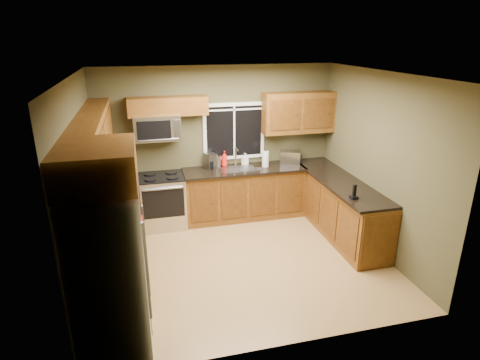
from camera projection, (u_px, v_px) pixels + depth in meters
name	position (u px, v px, depth m)	size (l,w,h in m)	color
floor	(242.00, 260.00, 5.99)	(4.20, 4.20, 0.00)	olive
ceiling	(243.00, 74.00, 5.07)	(4.20, 4.20, 0.00)	white
back_wall	(218.00, 143.00, 7.17)	(4.20, 4.20, 0.00)	#454228
front_wall	(289.00, 234.00, 3.89)	(4.20, 4.20, 0.00)	#454228
left_wall	(82.00, 188.00, 5.05)	(3.60, 3.60, 0.00)	#454228
right_wall	(378.00, 164.00, 6.01)	(3.60, 3.60, 0.00)	#454228
window	(234.00, 131.00, 7.15)	(1.12, 0.03, 1.02)	white
base_cabinets_left	(115.00, 233.00, 5.86)	(0.60, 2.65, 0.90)	brown
countertop_left	(114.00, 203.00, 5.70)	(0.65, 2.65, 0.04)	black
base_cabinets_back	(244.00, 194.00, 7.30)	(2.17, 0.60, 0.90)	brown
countertop_back	(245.00, 170.00, 7.12)	(2.17, 0.65, 0.04)	black
base_cabinets_peninsula	(338.00, 207.00, 6.74)	(0.60, 2.52, 0.90)	brown
countertop_peninsula	(339.00, 180.00, 6.58)	(0.65, 2.50, 0.04)	black
upper_cabinets_left	(94.00, 139.00, 5.35)	(0.33, 2.65, 0.72)	brown
upper_cabinets_back_left	(168.00, 106.00, 6.58)	(1.30, 0.33, 0.30)	brown
upper_cabinets_back_right	(298.00, 113.00, 7.18)	(1.30, 0.33, 0.72)	brown
upper_cabinet_over_fridge	(96.00, 166.00, 3.71)	(0.72, 0.90, 0.38)	brown
refrigerator	(110.00, 271.00, 4.10)	(0.74, 0.90, 1.80)	#B7B7BC
range	(163.00, 201.00, 6.93)	(0.76, 0.69, 0.94)	#B7B7BC
microwave	(157.00, 128.00, 6.62)	(0.76, 0.41, 0.42)	#B7B7BC
sink	(238.00, 168.00, 7.09)	(0.60, 0.42, 0.36)	slate
toaster_oven	(291.00, 157.00, 7.41)	(0.44, 0.40, 0.22)	#B7B7BC
coffee_maker	(210.00, 161.00, 7.08)	(0.23, 0.27, 0.27)	slate
kettle	(217.00, 161.00, 7.12)	(0.15, 0.15, 0.26)	#B7B7BC
paper_towel_roll	(265.00, 159.00, 7.16)	(0.14, 0.14, 0.31)	white
soap_bottle_a	(224.00, 159.00, 7.19)	(0.11, 0.11, 0.28)	red
soap_bottle_b	(245.00, 159.00, 7.29)	(0.10, 0.10, 0.21)	white
cordless_phone	(354.00, 195.00, 5.77)	(0.11, 0.11, 0.22)	black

